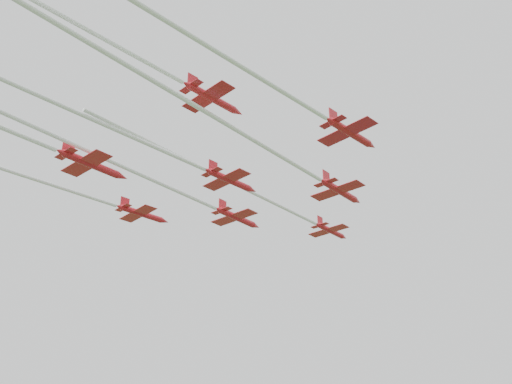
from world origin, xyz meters
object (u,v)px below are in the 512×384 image
Objects in this scene: jet_lead at (277,205)px; jet_row3_right at (263,80)px; jet_row3_left at (97,199)px; jet_row2_right at (267,148)px; jet_row3_mid at (187,161)px; jet_row4_right at (87,29)px; jet_row2_left at (173,189)px.

jet_row3_right is at bearing -52.90° from jet_lead.
jet_lead is 31.84m from jet_row3_left.
jet_row2_right is (12.07, -18.55, -1.33)m from jet_lead.
jet_row3_left is (-24.37, -20.48, 0.64)m from jet_lead.
jet_row3_right is (22.07, -9.62, -1.00)m from jet_row3_mid.
jet_row4_right reaches higher than jet_lead.
jet_row2_right is 1.58× the size of jet_row3_mid.
jet_row4_right is (10.17, -48.18, 0.72)m from jet_lead.
jet_row2_right is 1.53× the size of jet_row3_left.
jet_row4_right is (10.75, -26.23, 1.26)m from jet_row3_mid.
jet_row2_right is at bearing 132.86° from jet_row3_right.
jet_row3_mid is (10.93, -7.38, -1.59)m from jet_row2_left.
jet_row2_left is 13.28m from jet_row3_mid.
jet_row4_right is at bearing -55.31° from jet_row2_left.
jet_row2_left is 1.50× the size of jet_row3_mid.
jet_row3_left is 47.23m from jet_row3_right.
jet_row3_mid is at bearing -32.18° from jet_row2_left.
jet_row3_left reaches higher than jet_row2_right.
jet_row2_right is at bearing -7.72° from jet_row2_left.
jet_lead is 0.90× the size of jet_row2_right.
jet_row2_right is 13.12m from jet_row3_mid.
jet_row3_left is at bearing -153.44° from jet_row2_left.
jet_lead is 1.38× the size of jet_row3_left.
jet_row4_right reaches higher than jet_row2_right.
jet_lead is 49.25m from jet_row4_right.
jet_row3_left reaches higher than jet_lead.
jet_row2_left is 1.05× the size of jet_row3_right.
jet_lead is at bearing 131.20° from jet_row3_right.
jet_row2_right is at bearing 92.56° from jet_row4_right.
jet_row3_mid is (23.79, -1.47, -1.18)m from jet_row3_left.
jet_row3_right is 0.97× the size of jet_row4_right.
jet_row2_right is at bearing 21.02° from jet_row3_mid.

